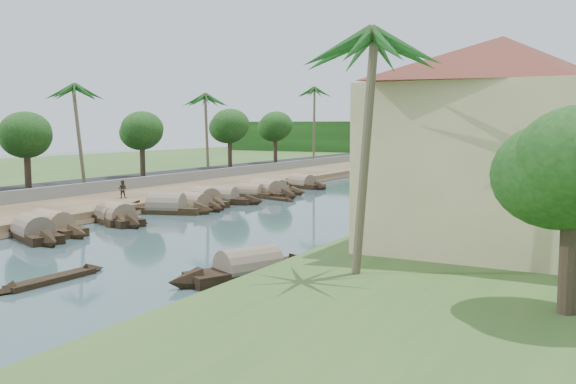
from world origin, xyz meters
The scene contains 42 objects.
ground centered at (0.00, 0.00, 0.00)m, with size 220.00×220.00×0.00m, color #364D52.
left_bank centered at (-16.00, 20.00, 0.40)m, with size 10.00×180.00×0.80m, color brown.
right_bank centered at (19.00, 20.00, 0.60)m, with size 16.00×180.00×1.20m, color #305522.
road centered at (-24.50, 20.00, 0.70)m, with size 8.00×180.00×1.40m, color black.
retaining_wall centered at (-20.20, 20.00, 1.35)m, with size 0.40×180.00×1.10m, color slate.
treeline centered at (0.00, 100.00, 4.00)m, with size 120.00×14.00×8.00m.
bridge centered at (0.00, 72.00, 1.72)m, with size 28.00×4.00×2.40m.
building_near centered at (18.99, -2.00, 6.38)m, with size 14.85×14.85×10.20m.
building_mid centered at (19.99, 14.00, 6.13)m, with size 14.11×14.11×9.70m.
building_far centered at (18.99, 28.00, 6.38)m, with size 15.59×15.59×10.20m.
sampan_2 centered at (-9.69, -3.76, 0.42)m, with size 8.69×3.34×2.24m.
sampan_3 centered at (-8.88, -5.90, 0.42)m, with size 8.60×4.97×2.30m.
sampan_4 centered at (-9.53, 1.60, 0.41)m, with size 7.06×4.71×2.06m.
sampan_5 centered at (-8.65, 1.38, 0.42)m, with size 7.41×4.23×2.31m.
sampan_6 centered at (-9.18, 7.66, 0.42)m, with size 8.64×4.37×2.49m.
sampan_7 centered at (-8.69, 10.99, 0.41)m, with size 7.71×3.59×2.04m.
sampan_8 centered at (-9.44, 13.29, 0.42)m, with size 8.08×5.36×2.47m.
sampan_9 centered at (-9.21, 15.47, 0.42)m, with size 9.20×2.89×2.28m.
sampan_10 centered at (-9.15, 20.81, 0.41)m, with size 6.94×1.88×1.94m.
sampan_11 centered at (-8.35, 22.23, 0.42)m, with size 9.20×4.16×2.53m.
sampan_12 centered at (-9.51, 25.23, 0.41)m, with size 9.34×2.50×2.19m.
sampan_13 centered at (-9.25, 32.17, 0.42)m, with size 8.49×4.59×2.29m.
sampan_14 centered at (8.78, -8.19, 0.41)m, with size 5.16×8.46×2.10m.
sampan_15 centered at (9.46, 9.32, 0.41)m, with size 2.17×7.77×2.08m.
sampan_16 centered at (9.78, 24.82, 0.41)m, with size 4.97×8.22×2.06m.
canoe_0 centered at (1.21, -13.28, 0.10)m, with size 1.12×6.35×0.84m.
canoe_1 centered at (-8.61, 1.97, 0.10)m, with size 4.44×1.22×0.71m.
canoe_2 centered at (-5.98, 20.15, 0.10)m, with size 5.01×2.00×0.73m.
palm_0 centered at (15.00, -9.62, 10.60)m, with size 3.20×3.20×11.18m.
palm_1 centered at (16.00, 7.97, 10.51)m, with size 3.20×3.20×11.08m.
palm_2 centered at (15.00, 21.50, 12.74)m, with size 3.20×3.20×13.38m.
palm_3 centered at (16.00, 36.56, 11.48)m, with size 3.20×3.20×12.09m.
palm_5 centered at (-24.00, 12.76, 10.88)m, with size 3.20×3.20×11.24m.
palm_6 centered at (-22.00, 31.35, 10.64)m, with size 3.20×3.20×11.02m.
palm_7 centered at (14.00, 54.21, 11.81)m, with size 3.20×3.20×12.43m.
palm_8 centered at (-20.50, 58.02, 12.67)m, with size 3.20×3.20×13.12m.
tree_2 centered at (-24.00, 6.22, 6.25)m, with size 4.59×4.59×6.82m.
tree_3 centered at (-24.00, 21.71, 6.50)m, with size 4.71×4.71×7.12m.
tree_4 centered at (-24.00, 39.29, 6.98)m, with size 5.14×5.14×7.78m.
tree_5 centered at (-24.00, 51.80, 6.90)m, with size 5.01×5.01×7.65m.
tree_7 centered at (23.00, -11.55, 5.80)m, with size 4.31×4.31×6.46m.
person_far centered at (-15.16, 8.95, 1.61)m, with size 0.79×0.61×1.62m, color #362E25.
Camera 1 is at (24.76, -33.61, 7.27)m, focal length 40.00 mm.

